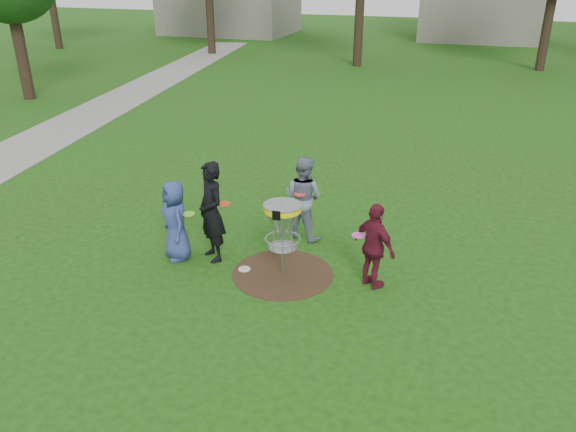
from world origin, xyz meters
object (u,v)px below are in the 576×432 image
(player_black, at_px, (211,212))
(disc_golf_basket, at_px, (283,222))
(player_blue, at_px, (175,221))
(player_maroon, at_px, (374,247))
(player_grey, at_px, (303,198))

(player_black, xyz_separation_m, disc_golf_basket, (1.41, -0.17, 0.08))
(player_blue, height_order, player_maroon, same)
(player_blue, bearing_deg, player_maroon, 46.98)
(player_grey, height_order, player_maroon, player_grey)
(player_blue, relative_size, player_black, 0.81)
(player_blue, relative_size, player_grey, 0.90)
(player_grey, bearing_deg, player_blue, 54.65)
(player_grey, distance_m, disc_golf_basket, 1.55)
(disc_golf_basket, bearing_deg, player_maroon, 3.06)
(player_blue, distance_m, player_maroon, 3.63)
(player_grey, relative_size, disc_golf_basket, 1.22)
(player_black, bearing_deg, player_maroon, 40.14)
(player_grey, distance_m, player_maroon, 2.20)
(player_black, distance_m, disc_golf_basket, 1.42)
(player_black, relative_size, player_grey, 1.12)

